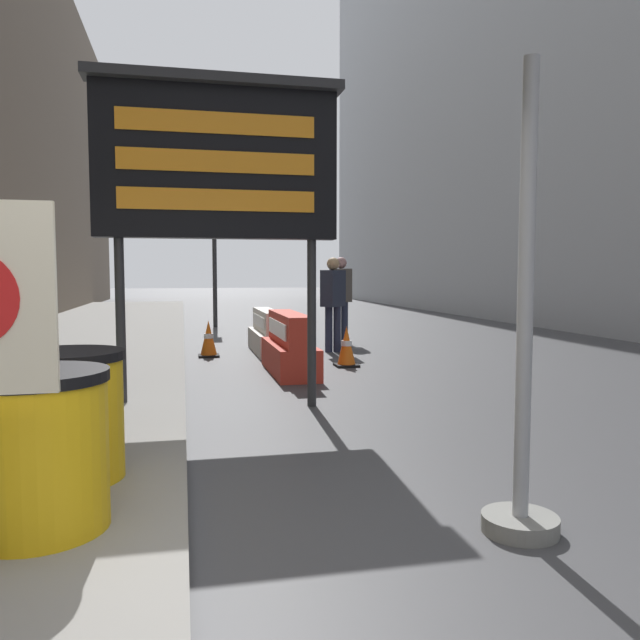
% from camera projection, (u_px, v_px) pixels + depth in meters
% --- Properties ---
extents(ground_plane, '(120.00, 120.00, 0.00)m').
position_uv_depth(ground_plane, '(190.00, 616.00, 2.72)').
color(ground_plane, '#3F3F42').
extents(barrel_drum_foreground, '(0.75, 0.75, 0.85)m').
position_uv_depth(barrel_drum_foreground, '(37.00, 450.00, 3.29)').
color(barrel_drum_foreground, yellow).
rests_on(barrel_drum_foreground, sidewalk_left).
extents(barrel_drum_middle, '(0.75, 0.75, 0.85)m').
position_uv_depth(barrel_drum_middle, '(67.00, 415.00, 4.11)').
color(barrel_drum_middle, yellow).
rests_on(barrel_drum_middle, sidewalk_left).
extents(message_board, '(2.67, 0.36, 3.55)m').
position_uv_depth(message_board, '(217.00, 163.00, 6.60)').
color(message_board, '#28282B').
rests_on(message_board, ground_plane).
extents(jersey_barrier_red_striped, '(0.59, 2.02, 0.90)m').
position_uv_depth(jersey_barrier_red_striped, '(289.00, 347.00, 9.31)').
color(jersey_barrier_red_striped, red).
rests_on(jersey_barrier_red_striped, ground_plane).
extents(jersey_barrier_white, '(0.53, 2.08, 0.80)m').
position_uv_depth(jersey_barrier_white, '(267.00, 334.00, 11.74)').
color(jersey_barrier_white, silver).
rests_on(jersey_barrier_white, ground_plane).
extents(traffic_cone_near, '(0.37, 0.37, 0.65)m').
position_uv_depth(traffic_cone_near, '(209.00, 339.00, 11.11)').
color(traffic_cone_near, black).
rests_on(traffic_cone_near, ground_plane).
extents(traffic_cone_mid, '(0.38, 0.38, 0.68)m').
position_uv_depth(traffic_cone_mid, '(279.00, 348.00, 9.66)').
color(traffic_cone_mid, black).
rests_on(traffic_cone_mid, ground_plane).
extents(traffic_cone_far, '(0.36, 0.36, 0.65)m').
position_uv_depth(traffic_cone_far, '(346.00, 347.00, 9.96)').
color(traffic_cone_far, black).
rests_on(traffic_cone_far, ground_plane).
extents(traffic_light_near_curb, '(0.28, 0.44, 3.67)m').
position_uv_depth(traffic_light_near_curb, '(214.00, 230.00, 17.07)').
color(traffic_light_near_curb, '#2D2D30').
rests_on(traffic_light_near_curb, ground_plane).
extents(pedestrian_worker, '(0.54, 0.41, 1.83)m').
position_uv_depth(pedestrian_worker, '(341.00, 293.00, 13.23)').
color(pedestrian_worker, '#23283D').
rests_on(pedestrian_worker, ground_plane).
extents(pedestrian_passerby, '(0.53, 0.53, 1.79)m').
position_uv_depth(pedestrian_passerby, '(333.00, 296.00, 11.74)').
color(pedestrian_passerby, '#23283D').
rests_on(pedestrian_passerby, ground_plane).
extents(steel_pole_right, '(0.44, 0.44, 2.68)m').
position_uv_depth(steel_pole_right, '(523.00, 405.00, 3.55)').
color(steel_pole_right, gray).
rests_on(steel_pole_right, ground_plane).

